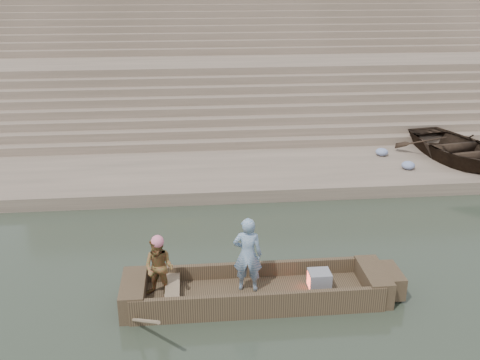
{
  "coord_description": "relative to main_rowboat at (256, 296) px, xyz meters",
  "views": [
    {
      "loc": [
        -5.23,
        -8.92,
        6.6
      ],
      "look_at": [
        -3.94,
        4.39,
        1.4
      ],
      "focal_mm": 40.74,
      "sensor_mm": 36.0,
      "label": 1
    }
  ],
  "objects": [
    {
      "name": "ground",
      "position": [
        3.94,
        -0.89,
        -0.11
      ],
      "size": [
        120.0,
        120.0,
        0.0
      ],
      "primitive_type": "plane",
      "color": "#283225",
      "rests_on": "ground"
    },
    {
      "name": "mid_landing",
      "position": [
        3.94,
        14.61,
        1.29
      ],
      "size": [
        32.0,
        3.0,
        2.8
      ],
      "primitive_type": "cube",
      "color": "gray",
      "rests_on": "ground"
    },
    {
      "name": "standing_man",
      "position": [
        -0.17,
        0.11,
        0.94
      ],
      "size": [
        0.67,
        0.5,
        1.67
      ],
      "primitive_type": "imported",
      "rotation": [
        0.0,
        0.0,
        2.96
      ],
      "color": "#235683",
      "rests_on": "main_rowboat"
    },
    {
      "name": "main_rowboat",
      "position": [
        0.0,
        0.0,
        0.0
      ],
      "size": [
        5.0,
        1.3,
        0.22
      ],
      "primitive_type": "cube",
      "color": "brown",
      "rests_on": "ground"
    },
    {
      "name": "lower_landing",
      "position": [
        3.94,
        7.11,
        0.09
      ],
      "size": [
        32.0,
        4.0,
        0.4
      ],
      "primitive_type": "cube",
      "color": "gray",
      "rests_on": "ground"
    },
    {
      "name": "cloth_bundles",
      "position": [
        6.65,
        6.78,
        0.42
      ],
      "size": [
        3.52,
        2.59,
        0.26
      ],
      "color": "#3F5999",
      "rests_on": "lower_landing"
    },
    {
      "name": "upper_landing",
      "position": [
        3.94,
        21.61,
        2.49
      ],
      "size": [
        32.0,
        3.0,
        5.2
      ],
      "primitive_type": "cube",
      "color": "gray",
      "rests_on": "ground"
    },
    {
      "name": "ghat_steps",
      "position": [
        3.94,
        16.3,
        1.69
      ],
      "size": [
        32.0,
        11.0,
        5.2
      ],
      "color": "gray",
      "rests_on": "ground"
    },
    {
      "name": "rowing_man",
      "position": [
        -2.0,
        0.02,
        0.78
      ],
      "size": [
        0.79,
        0.72,
        1.34
      ],
      "primitive_type": "imported",
      "rotation": [
        0.0,
        0.0,
        -0.39
      ],
      "color": "#246D25",
      "rests_on": "main_rowboat"
    },
    {
      "name": "television",
      "position": [
        1.35,
        0.0,
        0.31
      ],
      "size": [
        0.46,
        0.42,
        0.4
      ],
      "color": "gray",
      "rests_on": "main_rowboat"
    },
    {
      "name": "beached_rowboat",
      "position": [
        7.88,
        7.26,
        0.74
      ],
      "size": [
        3.82,
        4.83,
        0.9
      ],
      "primitive_type": "imported",
      "rotation": [
        0.0,
        0.0,
        0.17
      ],
      "color": "#2D2116",
      "rests_on": "lower_landing"
    },
    {
      "name": "rowboat_trim",
      "position": [
        0.21,
        -0.01,
        0.2
      ],
      "size": [
        6.04,
        2.63,
        2.01
      ],
      "color": "brown",
      "rests_on": "ground"
    }
  ]
}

